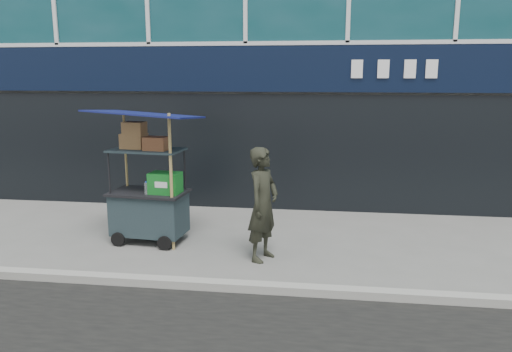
# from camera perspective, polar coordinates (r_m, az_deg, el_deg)

# --- Properties ---
(ground) EXTENTS (80.00, 80.00, 0.00)m
(ground) POSITION_cam_1_polar(r_m,az_deg,el_deg) (7.05, -6.04, -12.00)
(ground) COLOR slate
(ground) RESTS_ON ground
(curb) EXTENTS (80.00, 0.18, 0.12)m
(curb) POSITION_cam_1_polar(r_m,az_deg,el_deg) (6.85, -6.45, -12.20)
(curb) COLOR gray
(curb) RESTS_ON ground
(vendor_cart) EXTENTS (1.78, 1.34, 2.26)m
(vendor_cart) POSITION_cam_1_polar(r_m,az_deg,el_deg) (8.56, -12.07, -2.28)
(vendor_cart) COLOR black
(vendor_cart) RESTS_ON ground
(vendor_man) EXTENTS (0.63, 0.75, 1.75)m
(vendor_man) POSITION_cam_1_polar(r_m,az_deg,el_deg) (7.56, 0.81, -3.26)
(vendor_man) COLOR black
(vendor_man) RESTS_ON ground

